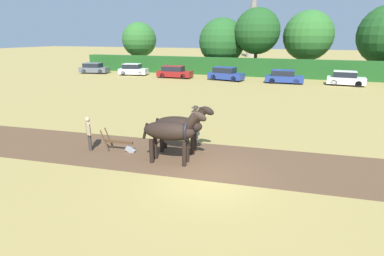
{
  "coord_description": "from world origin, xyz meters",
  "views": [
    {
      "loc": [
        2.93,
        -10.11,
        5.21
      ],
      "look_at": [
        -1.47,
        2.44,
        1.1
      ],
      "focal_mm": 28.0,
      "sensor_mm": 36.0,
      "label": 1
    }
  ],
  "objects": [
    {
      "name": "ground_plane",
      "position": [
        0.0,
        0.0,
        0.0
      ],
      "size": [
        240.0,
        240.0,
        0.0
      ],
      "primitive_type": "plane",
      "color": "#998447"
    },
    {
      "name": "plowed_furrow_strip",
      "position": [
        -7.12,
        0.98,
        0.0
      ],
      "size": [
        34.67,
        7.03,
        0.01
      ],
      "primitive_type": "cube",
      "rotation": [
        0.0,
        0.0,
        0.09
      ],
      "color": "brown",
      "rests_on": "ground"
    },
    {
      "name": "hedgerow",
      "position": [
        0.0,
        30.81,
        1.17
      ],
      "size": [
        56.73,
        1.4,
        2.35
      ],
      "primitive_type": "cube",
      "color": "#1E511E",
      "rests_on": "ground"
    },
    {
      "name": "tree_far_left",
      "position": [
        -22.3,
        35.48,
        4.57
      ],
      "size": [
        5.59,
        5.59,
        7.38
      ],
      "color": "brown",
      "rests_on": "ground"
    },
    {
      "name": "tree_left",
      "position": [
        -8.11,
        34.68,
        4.39
      ],
      "size": [
        6.76,
        6.76,
        7.78
      ],
      "color": "brown",
      "rests_on": "ground"
    },
    {
      "name": "tree_center_left",
      "position": [
        -2.9,
        33.44,
        5.8
      ],
      "size": [
        6.19,
        6.19,
        8.91
      ],
      "color": "brown",
      "rests_on": "ground"
    },
    {
      "name": "tree_center",
      "position": [
        3.76,
        35.27,
        5.2
      ],
      "size": [
        6.66,
        6.66,
        8.54
      ],
      "color": "brown",
      "rests_on": "ground"
    },
    {
      "name": "church_spire",
      "position": [
        -8.86,
        69.08,
        9.39
      ],
      "size": [
        2.76,
        2.76,
        17.94
      ],
      "color": "gray",
      "rests_on": "ground"
    },
    {
      "name": "draft_horse_lead_left",
      "position": [
        -1.8,
        0.79,
        1.39
      ],
      "size": [
        2.86,
        1.05,
        2.39
      ],
      "rotation": [
        0.0,
        0.0,
        0.09
      ],
      "color": "black",
      "rests_on": "ground"
    },
    {
      "name": "draft_horse_lead_right",
      "position": [
        -1.91,
        2.1,
        1.28
      ],
      "size": [
        2.96,
        1.05,
        2.32
      ],
      "rotation": [
        0.0,
        0.0,
        0.09
      ],
      "color": "black",
      "rests_on": "ground"
    },
    {
      "name": "plow",
      "position": [
        -4.55,
        1.21,
        0.32
      ],
      "size": [
        1.65,
        0.49,
        1.13
      ],
      "rotation": [
        0.0,
        0.0,
        0.09
      ],
      "color": "#4C331E",
      "rests_on": "ground"
    },
    {
      "name": "farmer_at_plow",
      "position": [
        -6.04,
        0.86,
        0.94
      ],
      "size": [
        0.48,
        0.5,
        1.63
      ],
      "rotation": [
        0.0,
        0.0,
        0.76
      ],
      "color": "#38332D",
      "rests_on": "ground"
    },
    {
      "name": "farmer_beside_team",
      "position": [
        -1.86,
        4.11,
        1.04
      ],
      "size": [
        0.57,
        0.45,
        1.77
      ],
      "rotation": [
        0.0,
        0.0,
        0.95
      ],
      "color": "#28334C",
      "rests_on": "ground"
    },
    {
      "name": "parked_car_far_left",
      "position": [
        -24.96,
        26.54,
        0.72
      ],
      "size": [
        4.28,
        2.53,
        1.49
      ],
      "rotation": [
        0.0,
        0.0,
        0.19
      ],
      "color": "#565B66",
      "rests_on": "ground"
    },
    {
      "name": "parked_car_left",
      "position": [
        -18.57,
        26.58,
        0.74
      ],
      "size": [
        4.09,
        2.48,
        1.56
      ],
      "rotation": [
        0.0,
        0.0,
        0.19
      ],
      "color": "silver",
      "rests_on": "ground"
    },
    {
      "name": "parked_car_center_left",
      "position": [
        -12.11,
        25.87,
        0.74
      ],
      "size": [
        4.51,
        1.9,
        1.53
      ],
      "rotation": [
        0.0,
        0.0,
        0.03
      ],
      "color": "maroon",
      "rests_on": "ground"
    },
    {
      "name": "parked_car_center",
      "position": [
        -5.36,
        25.85,
        0.77
      ],
      "size": [
        4.52,
        2.54,
        1.6
      ],
      "rotation": [
        0.0,
        0.0,
        -0.2
      ],
      "color": "navy",
      "rests_on": "ground"
    },
    {
      "name": "parked_car_center_right",
      "position": [
        1.44,
        25.8,
        0.72
      ],
      "size": [
        4.24,
        1.9,
        1.5
      ],
      "rotation": [
        0.0,
        0.0,
        0.03
      ],
      "color": "navy",
      "rests_on": "ground"
    },
    {
      "name": "parked_car_right",
      "position": [
        7.9,
        26.34,
        0.74
      ],
      "size": [
        3.96,
        2.03,
        1.55
      ],
      "rotation": [
        0.0,
        0.0,
        -0.08
      ],
      "color": "silver",
      "rests_on": "ground"
    }
  ]
}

